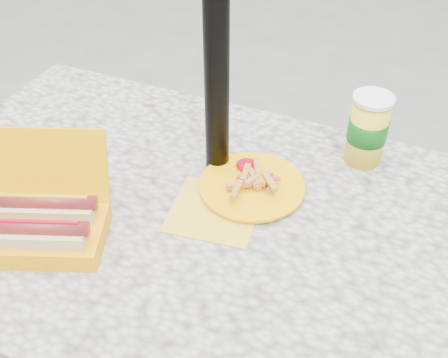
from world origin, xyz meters
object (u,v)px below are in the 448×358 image
at_px(hotdog_box, 43,223).
at_px(fries_plate, 249,187).
at_px(umbrella_pole, 216,10).
at_px(soda_cup, 368,129).

xyz_separation_m(hotdog_box, fries_plate, (0.30, 0.28, -0.03)).
relative_size(umbrella_pole, fries_plate, 7.50).
xyz_separation_m(umbrella_pole, fries_plate, (0.09, -0.05, -0.34)).
bearing_deg(hotdog_box, fries_plate, 21.78).
distance_m(umbrella_pole, fries_plate, 0.36).
distance_m(fries_plate, soda_cup, 0.28).
height_order(umbrella_pole, fries_plate, umbrella_pole).
relative_size(umbrella_pole, hotdog_box, 7.99).
relative_size(fries_plate, soda_cup, 1.83).
bearing_deg(fries_plate, hotdog_box, -137.22).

